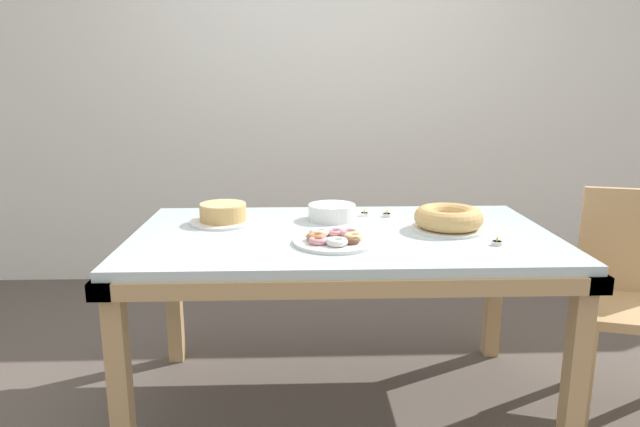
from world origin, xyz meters
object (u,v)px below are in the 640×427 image
Objects in this scene: plate_stack at (332,212)px; tealight_near_cakes at (497,243)px; tealight_centre at (387,215)px; cake_chocolate_round at (223,214)px; cake_golden_bundt at (448,219)px; tealight_near_front at (364,214)px; chair at (631,291)px; pastry_platter at (335,239)px.

plate_stack is 5.25× the size of tealight_near_cakes.
tealight_centre is (-0.34, 0.48, 0.00)m from tealight_near_cakes.
tealight_near_cakes is (1.07, -0.39, -0.03)m from cake_chocolate_round.
plate_stack is (0.48, 0.04, -0.00)m from cake_chocolate_round.
cake_golden_bundt reaches higher than tealight_near_front.
tealight_centre is at bearing 162.24° from chair.
chair is 1.30m from plate_stack.
plate_stack reaches higher than tealight_near_front.
cake_chocolate_round is 1.14m from tealight_near_cakes.
tealight_centre is at bearing 125.68° from tealight_near_cakes.
tealight_near_cakes and tealight_near_front have the same top height.
chair is 1.07m from tealight_centre.
tealight_centre is at bearing 7.17° from cake_chocolate_round.
tealight_near_front is at bearing 69.93° from pastry_platter.
pastry_platter is at bearing -91.62° from plate_stack.
plate_stack is at bearing 5.22° from cake_chocolate_round.
tealight_near_cakes is 1.00× the size of tealight_centre.
cake_chocolate_round is 1.38× the size of plate_stack.
chair is at bearing -17.76° from tealight_centre.
tealight_centre is (-0.99, 0.32, 0.27)m from chair.
chair is 0.83m from cake_golden_bundt.
cake_chocolate_round is at bearing -174.78° from plate_stack.
cake_chocolate_round is at bearing -170.07° from tealight_near_front.
plate_stack is at bearing -169.22° from tealight_centre.
tealight_near_cakes is (0.60, -0.43, -0.02)m from plate_stack.
plate_stack is 0.26m from tealight_centre.
cake_golden_bundt is at bearing 174.96° from chair.
pastry_platter is (0.47, -0.34, -0.02)m from cake_chocolate_round.
tealight_centre is (-0.22, 0.25, -0.04)m from cake_golden_bundt.
tealight_near_cakes is (-0.64, -0.16, 0.27)m from chair.
cake_golden_bundt is at bearing -23.00° from plate_stack.
chair is at bearing -7.45° from cake_chocolate_round.
cake_chocolate_round reaches higher than tealight_near_cakes.
cake_chocolate_round is at bearing -172.83° from tealight_centre.
chair is 3.24× the size of cake_chocolate_round.
chair is at bearing -17.09° from tealight_near_front.
tealight_near_cakes is 0.59m from tealight_centre.
pastry_platter is 0.61m from tealight_near_cakes.
cake_golden_bundt is at bearing -39.97° from tealight_near_front.
cake_chocolate_round is 0.48m from plate_stack.
tealight_near_front is (-1.09, 0.33, 0.27)m from chair.
cake_chocolate_round is at bearing 160.16° from tealight_near_cakes.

